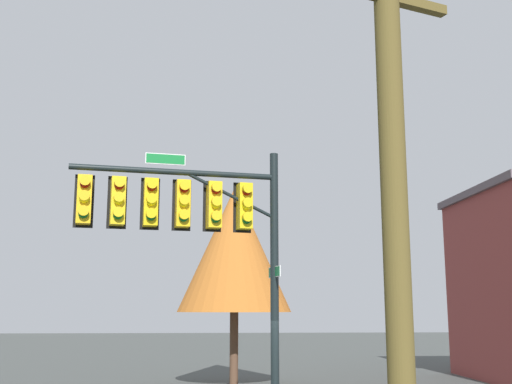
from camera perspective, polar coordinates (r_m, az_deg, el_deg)
signal_pole_assembly at (r=14.80m, az=-6.15°, el=-2.38°), size 4.94×1.66×6.53m
utility_pole at (r=7.34m, az=12.48°, el=-3.32°), size 1.72×0.77×7.11m
tree_mid at (r=23.50m, az=-1.95°, el=-5.14°), size 4.16×4.16×7.28m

